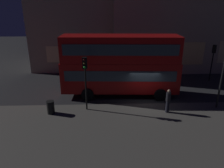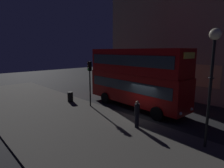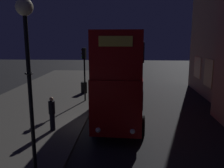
{
  "view_description": "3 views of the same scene",
  "coord_description": "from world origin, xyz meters",
  "px_view_note": "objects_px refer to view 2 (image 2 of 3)",
  "views": [
    {
      "loc": [
        -3.36,
        -16.54,
        7.79
      ],
      "look_at": [
        -2.73,
        0.11,
        1.53
      ],
      "focal_mm": 34.09,
      "sensor_mm": 36.0,
      "label": 1
    },
    {
      "loc": [
        8.85,
        -11.66,
        5.2
      ],
      "look_at": [
        -3.28,
        -0.28,
        2.23
      ],
      "focal_mm": 29.91,
      "sensor_mm": 36.0,
      "label": 2
    },
    {
      "loc": [
        13.16,
        1.58,
        5.04
      ],
      "look_at": [
        -3.9,
        0.54,
        1.66
      ],
      "focal_mm": 37.83,
      "sensor_mm": 36.0,
      "label": 3
    }
  ],
  "objects_px": {
    "double_decker_bus": "(135,75)",
    "pedestrian": "(137,114)",
    "street_lamp": "(213,59)",
    "litter_bin": "(70,97)",
    "traffic_light_near_kerb": "(90,74)"
  },
  "relations": [
    {
      "from": "double_decker_bus",
      "to": "pedestrian",
      "type": "relative_size",
      "value": 5.63
    },
    {
      "from": "street_lamp",
      "to": "pedestrian",
      "type": "distance_m",
      "value": 5.63
    },
    {
      "from": "street_lamp",
      "to": "litter_bin",
      "type": "xyz_separation_m",
      "value": [
        -12.9,
        -0.52,
        -4.2
      ]
    },
    {
      "from": "traffic_light_near_kerb",
      "to": "street_lamp",
      "type": "height_order",
      "value": "street_lamp"
    },
    {
      "from": "street_lamp",
      "to": "litter_bin",
      "type": "bearing_deg",
      "value": -177.7
    },
    {
      "from": "double_decker_bus",
      "to": "pedestrian",
      "type": "bearing_deg",
      "value": -45.21
    },
    {
      "from": "double_decker_bus",
      "to": "pedestrian",
      "type": "distance_m",
      "value": 5.34
    },
    {
      "from": "double_decker_bus",
      "to": "street_lamp",
      "type": "height_order",
      "value": "street_lamp"
    },
    {
      "from": "double_decker_bus",
      "to": "traffic_light_near_kerb",
      "type": "distance_m",
      "value": 4.11
    },
    {
      "from": "double_decker_bus",
      "to": "street_lamp",
      "type": "relative_size",
      "value": 1.69
    },
    {
      "from": "pedestrian",
      "to": "litter_bin",
      "type": "xyz_separation_m",
      "value": [
        -8.75,
        0.14,
        -0.46
      ]
    },
    {
      "from": "double_decker_bus",
      "to": "litter_bin",
      "type": "bearing_deg",
      "value": -143.94
    },
    {
      "from": "traffic_light_near_kerb",
      "to": "litter_bin",
      "type": "distance_m",
      "value": 3.65
    },
    {
      "from": "traffic_light_near_kerb",
      "to": "pedestrian",
      "type": "xyz_separation_m",
      "value": [
        6.12,
        -0.68,
        -2.01
      ]
    },
    {
      "from": "traffic_light_near_kerb",
      "to": "pedestrian",
      "type": "bearing_deg",
      "value": 0.65
    }
  ]
}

